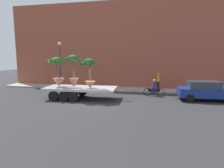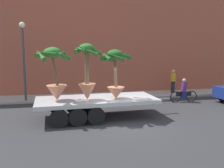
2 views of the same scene
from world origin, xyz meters
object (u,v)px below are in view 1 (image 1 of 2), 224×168
at_px(street_lamp, 60,59).
at_px(flatbed_trailer, 78,90).
at_px(potted_palm_rear, 90,72).
at_px(potted_palm_middle, 58,72).
at_px(pedestrian_near_gate, 158,81).
at_px(potted_palm_front, 73,71).
at_px(cyclist, 154,89).
at_px(parked_car, 205,90).

bearing_deg(street_lamp, flatbed_trailer, -48.47).
height_order(potted_palm_rear, potted_palm_middle, potted_palm_middle).
xyz_separation_m(potted_palm_middle, pedestrian_near_gate, (8.26, 5.11, -1.20)).
height_order(potted_palm_front, cyclist, potted_palm_front).
xyz_separation_m(potted_palm_front, parked_car, (10.40, 1.92, -1.50)).
relative_size(potted_palm_rear, cyclist, 1.29).
relative_size(potted_palm_middle, street_lamp, 0.52).
xyz_separation_m(potted_palm_middle, street_lamp, (-1.99, 4.30, 0.98)).
xyz_separation_m(potted_palm_front, cyclist, (6.40, 2.82, -1.66)).
bearing_deg(flatbed_trailer, potted_palm_middle, -176.14).
height_order(potted_palm_rear, potted_palm_front, potted_palm_front).
xyz_separation_m(potted_palm_rear, cyclist, (5.03, 2.77, -1.65)).
distance_m(pedestrian_near_gate, street_lamp, 10.51).
height_order(flatbed_trailer, potted_palm_rear, potted_palm_rear).
distance_m(potted_palm_front, street_lamp, 5.73).
height_order(potted_palm_middle, pedestrian_near_gate, potted_palm_middle).
xyz_separation_m(flatbed_trailer, pedestrian_near_gate, (6.54, 5.00, 0.27)).
height_order(flatbed_trailer, potted_palm_front, potted_palm_front).
xyz_separation_m(flatbed_trailer, street_lamp, (-3.71, 4.19, 2.46)).
distance_m(flatbed_trailer, street_lamp, 6.11).
bearing_deg(pedestrian_near_gate, potted_palm_rear, -135.99).
distance_m(potted_palm_front, pedestrian_near_gate, 8.67).
relative_size(potted_palm_rear, street_lamp, 0.49).
relative_size(cyclist, parked_car, 0.42).
bearing_deg(potted_palm_middle, potted_palm_rear, -2.08).
height_order(potted_palm_middle, street_lamp, street_lamp).
bearing_deg(cyclist, pedestrian_near_gate, 81.37).
height_order(flatbed_trailer, street_lamp, street_lamp).
distance_m(potted_palm_front, parked_car, 10.68).
bearing_deg(flatbed_trailer, street_lamp, 131.53).
height_order(cyclist, pedestrian_near_gate, pedestrian_near_gate).
relative_size(potted_palm_middle, pedestrian_near_gate, 1.46).
relative_size(flatbed_trailer, potted_palm_middle, 2.78).
distance_m(potted_palm_front, cyclist, 7.19).
distance_m(cyclist, pedestrian_near_gate, 2.50).
relative_size(flatbed_trailer, potted_palm_front, 2.60).
bearing_deg(potted_palm_middle, pedestrian_near_gate, 31.76).
bearing_deg(potted_palm_middle, flatbed_trailer, 3.86).
relative_size(potted_palm_rear, potted_palm_middle, 0.96).
distance_m(cyclist, street_lamp, 10.34).
distance_m(flatbed_trailer, parked_car, 10.31).
bearing_deg(potted_palm_middle, parked_car, 8.44).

